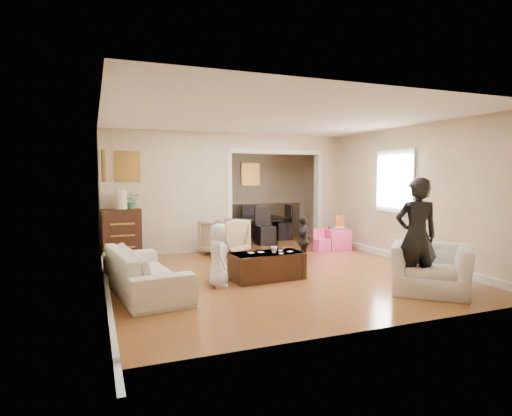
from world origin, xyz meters
name	(u,v)px	position (x,y,z in m)	size (l,w,h in m)	color
floor	(260,265)	(0.00, 0.00, 0.00)	(7.00, 7.00, 0.00)	#AB5B2C
partition_left	(168,193)	(-1.38, 1.80, 1.30)	(2.75, 0.18, 2.60)	beige
partition_right	(326,190)	(2.48, 1.80, 1.30)	(0.55, 0.18, 2.60)	beige
partition_header	(275,143)	(1.10, 1.80, 2.42)	(2.22, 0.18, 0.35)	beige
window_pane	(395,181)	(2.73, -0.40, 1.55)	(0.03, 0.95, 1.10)	white
framed_art_partition	(127,166)	(-2.20, 1.70, 1.85)	(0.45, 0.03, 0.55)	brown
framed_art_sofa_wall	(103,166)	(-2.71, -0.60, 1.80)	(0.03, 0.55, 0.40)	brown
framed_art_alcove	(250,174)	(1.10, 3.44, 1.70)	(0.45, 0.03, 0.55)	brown
sofa	(145,270)	(-2.20, -1.08, 0.31)	(2.12, 0.83, 0.62)	silver
armchair_back	(224,237)	(-0.30, 1.29, 0.37)	(0.80, 0.82, 0.75)	tan
armchair_front	(430,268)	(1.59, -2.57, 0.34)	(1.04, 0.91, 0.68)	silver
dresser	(122,234)	(-2.35, 1.48, 0.50)	(0.73, 0.41, 1.00)	#34180F
table_lamp	(121,200)	(-2.35, 1.48, 1.18)	(0.22, 0.22, 0.36)	beige
potted_plant	(132,201)	(-2.15, 1.48, 1.15)	(0.26, 0.23, 0.29)	#3B7C37
coffee_table	(267,266)	(-0.29, -1.03, 0.21)	(1.14, 0.57, 0.43)	#3A2212
coffee_cup	(274,250)	(-0.19, -1.08, 0.48)	(0.10, 0.10, 0.10)	white
play_table	(337,239)	(2.22, 0.88, 0.23)	(0.49, 0.49, 0.47)	#F8418C
cereal_box	(340,222)	(2.34, 0.98, 0.62)	(0.20, 0.07, 0.30)	gold
cyan_cup	(335,228)	(2.12, 0.83, 0.51)	(0.08, 0.08, 0.08)	#27C2C3
toy_block	(330,228)	(2.10, 1.00, 0.49)	(0.08, 0.06, 0.05)	red
play_bowl	(342,228)	(2.27, 0.76, 0.49)	(0.20, 0.20, 0.05)	silver
dining_table	(256,229)	(0.97, 2.72, 0.29)	(1.67, 0.93, 0.59)	black
adult_person	(416,237)	(1.28, -2.61, 0.82)	(0.60, 0.39, 1.64)	black
child_kneel_a	(219,255)	(-1.14, -1.18, 0.48)	(0.47, 0.30, 0.95)	white
child_kneel_b	(220,249)	(-0.99, -0.73, 0.48)	(0.47, 0.36, 0.96)	pink
child_toddler	(304,241)	(0.76, -0.28, 0.45)	(0.53, 0.22, 0.90)	black
craft_papers	(272,252)	(-0.20, -1.02, 0.43)	(0.74, 0.34, 0.00)	white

